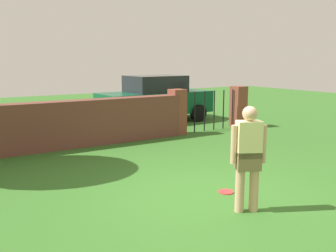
{
  "coord_description": "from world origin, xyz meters",
  "views": [
    {
      "loc": [
        -3.76,
        -4.72,
        2.28
      ],
      "look_at": [
        0.05,
        1.41,
        1.0
      ],
      "focal_mm": 39.81,
      "sensor_mm": 36.0,
      "label": 1
    }
  ],
  "objects": [
    {
      "name": "frisbee_red",
      "position": [
        0.38,
        0.02,
        0.01
      ],
      "size": [
        0.27,
        0.27,
        0.02
      ],
      "primitive_type": "cylinder",
      "color": "red",
      "rests_on": "ground"
    },
    {
      "name": "person",
      "position": [
        0.1,
        -0.78,
        0.9
      ],
      "size": [
        0.5,
        0.35,
        1.62
      ],
      "rotation": [
        0.0,
        0.0,
        -0.45
      ],
      "color": "tan",
      "rests_on": "ground"
    },
    {
      "name": "brick_wall",
      "position": [
        -1.5,
        4.8,
        0.62
      ],
      "size": [
        7.79,
        0.5,
        1.24
      ],
      "primitive_type": "cube",
      "color": "brown",
      "rests_on": "ground"
    },
    {
      "name": "ground_plane",
      "position": [
        0.0,
        0.0,
        0.0
      ],
      "size": [
        40.0,
        40.0,
        0.0
      ],
      "primitive_type": "plane",
      "color": "#336623"
    },
    {
      "name": "fence_gate",
      "position": [
        3.75,
        4.8,
        0.7
      ],
      "size": [
        2.96,
        0.44,
        1.4
      ],
      "color": "brown",
      "rests_on": "ground"
    },
    {
      "name": "car",
      "position": [
        3.11,
        7.22,
        0.86
      ],
      "size": [
        4.28,
        2.08,
        1.72
      ],
      "rotation": [
        0.0,
        0.0,
        0.05
      ],
      "color": "#0C4C2D",
      "rests_on": "ground"
    }
  ]
}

